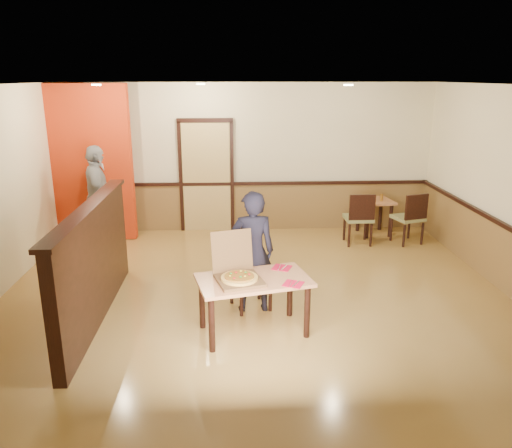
% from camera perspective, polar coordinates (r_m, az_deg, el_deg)
% --- Properties ---
extents(floor, '(7.00, 7.00, 0.00)m').
position_cam_1_polar(floor, '(6.63, 0.16, -9.42)').
color(floor, '#AF8744').
rests_on(floor, ground).
extents(ceiling, '(7.00, 7.00, 0.00)m').
position_cam_1_polar(ceiling, '(5.96, 0.19, 15.55)').
color(ceiling, black).
rests_on(ceiling, wall_back).
extents(wall_back, '(7.00, 0.00, 7.00)m').
position_cam_1_polar(wall_back, '(9.58, -0.89, 7.52)').
color(wall_back, '#F4EABF').
rests_on(wall_back, floor).
extents(wainscot_back, '(7.00, 0.04, 0.90)m').
position_cam_1_polar(wainscot_back, '(9.74, -0.86, 1.97)').
color(wainscot_back, brown).
rests_on(wainscot_back, floor).
extents(chair_rail_back, '(7.00, 0.06, 0.06)m').
position_cam_1_polar(chair_rail_back, '(9.62, -0.87, 4.65)').
color(chair_rail_back, black).
rests_on(chair_rail_back, wall_back).
extents(back_door, '(0.90, 0.06, 2.10)m').
position_cam_1_polar(back_door, '(9.61, -5.67, 5.35)').
color(back_door, '#D9BA6F').
rests_on(back_door, wall_back).
extents(booth_partition, '(0.20, 3.10, 1.44)m').
position_cam_1_polar(booth_partition, '(6.38, -18.03, -4.17)').
color(booth_partition, black).
rests_on(booth_partition, floor).
extents(red_accent_panel, '(1.60, 0.20, 2.78)m').
position_cam_1_polar(red_accent_panel, '(9.44, -18.78, 6.52)').
color(red_accent_panel, red).
rests_on(red_accent_panel, floor).
extents(spot_a, '(0.14, 0.14, 0.02)m').
position_cam_1_polar(spot_a, '(8.01, -17.79, 14.91)').
color(spot_a, beige).
rests_on(spot_a, ceiling).
extents(spot_b, '(0.14, 0.14, 0.02)m').
position_cam_1_polar(spot_b, '(8.47, -6.33, 15.62)').
color(spot_b, beige).
rests_on(spot_b, ceiling).
extents(spot_c, '(0.14, 0.14, 0.02)m').
position_cam_1_polar(spot_c, '(7.65, 10.51, 15.36)').
color(spot_c, beige).
rests_on(spot_c, ceiling).
extents(main_table, '(1.41, 1.01, 0.68)m').
position_cam_1_polar(main_table, '(5.78, -0.28, -7.22)').
color(main_table, tan).
rests_on(main_table, floor).
extents(diner_chair, '(0.60, 0.60, 0.96)m').
position_cam_1_polar(diner_chair, '(6.48, -0.85, -5.01)').
color(diner_chair, olive).
rests_on(diner_chair, floor).
extents(side_chair_left, '(0.47, 0.47, 0.95)m').
position_cam_1_polar(side_chair_left, '(9.00, 11.73, 0.84)').
color(side_chair_left, olive).
rests_on(side_chair_left, floor).
extents(side_chair_right, '(0.58, 0.58, 0.94)m').
position_cam_1_polar(side_chair_right, '(9.27, 17.24, 0.86)').
color(side_chair_right, olive).
rests_on(side_chair_right, floor).
extents(side_table, '(0.70, 0.70, 0.66)m').
position_cam_1_polar(side_table, '(9.70, 13.41, 1.72)').
color(side_table, tan).
rests_on(side_table, floor).
extents(diner, '(0.61, 0.44, 1.58)m').
position_cam_1_polar(diner, '(6.25, -0.44, -3.24)').
color(diner, black).
rests_on(diner, floor).
extents(passerby, '(0.70, 1.14, 1.80)m').
position_cam_1_polar(passerby, '(8.96, -17.60, 2.85)').
color(passerby, '#95969D').
rests_on(passerby, floor).
extents(pizza_box, '(0.63, 0.69, 0.52)m').
position_cam_1_polar(pizza_box, '(5.67, -2.07, -5.83)').
color(pizza_box, brown).
rests_on(pizza_box, main_table).
extents(pizza, '(0.45, 0.45, 0.03)m').
position_cam_1_polar(pizza, '(5.63, -1.91, -6.17)').
color(pizza, '#ECBC56').
rests_on(pizza, pizza_box).
extents(napkin_near, '(0.27, 0.27, 0.01)m').
position_cam_1_polar(napkin_near, '(5.60, 4.28, -6.84)').
color(napkin_near, red).
rests_on(napkin_near, main_table).
extents(napkin_far, '(0.28, 0.28, 0.01)m').
position_cam_1_polar(napkin_far, '(6.05, 2.96, -5.00)').
color(napkin_far, red).
rests_on(napkin_far, main_table).
extents(condiment, '(0.05, 0.05, 0.13)m').
position_cam_1_polar(condiment, '(9.60, 14.15, 2.95)').
color(condiment, '#9A621C').
rests_on(condiment, side_table).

